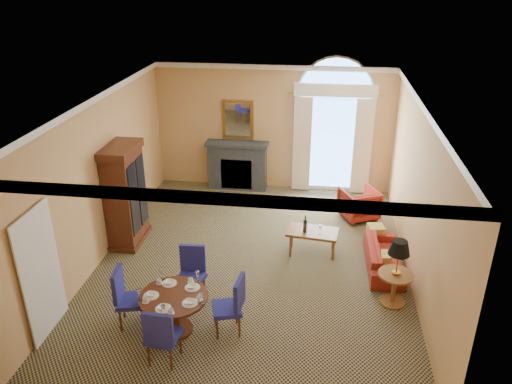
# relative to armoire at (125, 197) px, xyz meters

# --- Properties ---
(ground) EXTENTS (7.50, 7.50, 0.00)m
(ground) POSITION_rel_armoire_xyz_m (2.72, -0.50, -1.03)
(ground) COLOR #181440
(ground) RESTS_ON ground
(room_envelope) EXTENTS (6.04, 7.52, 3.45)m
(room_envelope) POSITION_rel_armoire_xyz_m (2.69, 0.17, 1.48)
(room_envelope) COLOR tan
(room_envelope) RESTS_ON ground
(armoire) EXTENTS (0.61, 1.09, 2.14)m
(armoire) POSITION_rel_armoire_xyz_m (0.00, 0.00, 0.00)
(armoire) COLOR #3F1C0E
(armoire) RESTS_ON ground
(dining_table) EXTENTS (1.09, 1.09, 0.88)m
(dining_table) POSITION_rel_armoire_xyz_m (1.78, -2.69, -0.51)
(dining_table) COLOR #3F1C0E
(dining_table) RESTS_ON ground
(dining_chair_north) EXTENTS (0.54, 0.54, 1.00)m
(dining_chair_north) POSITION_rel_armoire_xyz_m (1.83, -1.78, -0.46)
(dining_chair_north) COLOR navy
(dining_chair_north) RESTS_ON ground
(dining_chair_south) EXTENTS (0.50, 0.50, 1.00)m
(dining_chair_south) POSITION_rel_armoire_xyz_m (1.81, -3.44, -0.46)
(dining_chair_south) COLOR navy
(dining_chair_south) RESTS_ON ground
(dining_chair_east) EXTENTS (0.56, 0.56, 1.00)m
(dining_chair_east) POSITION_rel_armoire_xyz_m (2.70, -2.58, -0.46)
(dining_chair_east) COLOR navy
(dining_chair_east) RESTS_ON ground
(dining_chair_west) EXTENTS (0.54, 0.54, 1.00)m
(dining_chair_west) POSITION_rel_armoire_xyz_m (0.95, -2.60, -0.46)
(dining_chair_west) COLOR navy
(dining_chair_west) RESTS_ON ground
(sofa) EXTENTS (0.68, 1.67, 0.48)m
(sofa) POSITION_rel_armoire_xyz_m (5.27, -0.35, -0.79)
(sofa) COLOR maroon
(sofa) RESTS_ON ground
(armchair) EXTENTS (1.03, 1.04, 0.72)m
(armchair) POSITION_rel_armoire_xyz_m (4.88, 1.72, -0.67)
(armchair) COLOR maroon
(armchair) RESTS_ON ground
(coffee_table) EXTENTS (1.07, 0.68, 0.87)m
(coffee_table) POSITION_rel_armoire_xyz_m (3.86, -0.00, -0.56)
(coffee_table) COLOR brown
(coffee_table) RESTS_ON ground
(side_table) EXTENTS (0.60, 0.60, 1.22)m
(side_table) POSITION_rel_armoire_xyz_m (5.32, -1.48, -0.25)
(side_table) COLOR brown
(side_table) RESTS_ON ground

